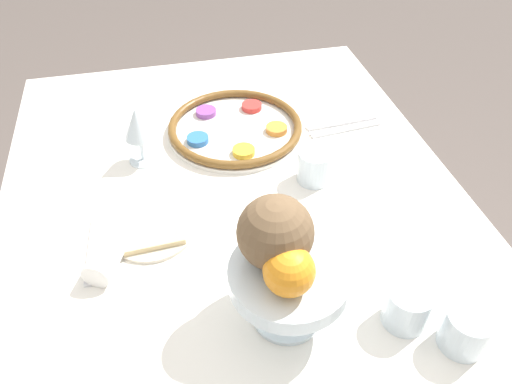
# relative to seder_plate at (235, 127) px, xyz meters

# --- Properties ---
(ground_plane) EXTENTS (8.00, 8.00, 0.00)m
(ground_plane) POSITION_rel_seder_plate_xyz_m (0.22, -0.05, -0.79)
(ground_plane) COLOR #564C47
(dining_table) EXTENTS (1.23, 0.98, 0.77)m
(dining_table) POSITION_rel_seder_plate_xyz_m (0.22, -0.05, -0.40)
(dining_table) COLOR white
(dining_table) RESTS_ON ground_plane
(seder_plate) EXTENTS (0.33, 0.33, 0.03)m
(seder_plate) POSITION_rel_seder_plate_xyz_m (0.00, 0.00, 0.00)
(seder_plate) COLOR silver
(seder_plate) RESTS_ON dining_table
(wine_glass) EXTENTS (0.06, 0.06, 0.14)m
(wine_glass) POSITION_rel_seder_plate_xyz_m (0.06, -0.23, 0.08)
(wine_glass) COLOR silver
(wine_glass) RESTS_ON dining_table
(fruit_stand) EXTENTS (0.19, 0.19, 0.12)m
(fruit_stand) POSITION_rel_seder_plate_xyz_m (0.54, -0.02, 0.08)
(fruit_stand) COLOR silver
(fruit_stand) RESTS_ON dining_table
(orange_fruit) EXTENTS (0.08, 0.08, 0.08)m
(orange_fruit) POSITION_rel_seder_plate_xyz_m (0.58, -0.03, 0.14)
(orange_fruit) COLOR orange
(orange_fruit) RESTS_ON fruit_stand
(coconut) EXTENTS (0.12, 0.12, 0.12)m
(coconut) POSITION_rel_seder_plate_xyz_m (0.52, -0.04, 0.16)
(coconut) COLOR brown
(coconut) RESTS_ON fruit_stand
(bread_plate) EXTENTS (0.17, 0.17, 0.02)m
(bread_plate) POSITION_rel_seder_plate_xyz_m (0.30, -0.23, -0.01)
(bread_plate) COLOR beige
(bread_plate) RESTS_ON dining_table
(napkin_roll) EXTENTS (0.19, 0.12, 0.05)m
(napkin_roll) POSITION_rel_seder_plate_xyz_m (0.33, -0.29, 0.01)
(napkin_roll) COLOR white
(napkin_roll) RESTS_ON dining_table
(cup_near) EXTENTS (0.07, 0.07, 0.07)m
(cup_near) POSITION_rel_seder_plate_xyz_m (0.66, 0.24, 0.02)
(cup_near) COLOR silver
(cup_near) RESTS_ON dining_table
(cup_mid) EXTENTS (0.07, 0.07, 0.07)m
(cup_mid) POSITION_rel_seder_plate_xyz_m (0.21, 0.13, 0.02)
(cup_mid) COLOR silver
(cup_mid) RESTS_ON dining_table
(cup_far) EXTENTS (0.07, 0.07, 0.07)m
(cup_far) POSITION_rel_seder_plate_xyz_m (0.60, 0.17, 0.02)
(cup_far) COLOR silver
(cup_far) RESTS_ON dining_table
(fork_left) EXTENTS (0.03, 0.19, 0.01)m
(fork_left) POSITION_rel_seder_plate_xyz_m (0.02, 0.27, -0.01)
(fork_left) COLOR silver
(fork_left) RESTS_ON dining_table
(fork_right) EXTENTS (0.04, 0.19, 0.01)m
(fork_right) POSITION_rel_seder_plate_xyz_m (0.05, 0.27, -0.01)
(fork_right) COLOR silver
(fork_right) RESTS_ON dining_table
(spoon) EXTENTS (0.17, 0.03, 0.01)m
(spoon) POSITION_rel_seder_plate_xyz_m (0.33, -0.34, -0.01)
(spoon) COLOR silver
(spoon) RESTS_ON dining_table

